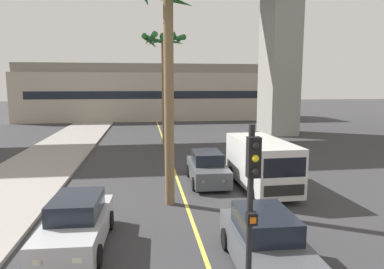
{
  "coord_description": "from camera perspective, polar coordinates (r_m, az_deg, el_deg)",
  "views": [
    {
      "loc": [
        -1.66,
        2.01,
        4.94
      ],
      "look_at": [
        0.0,
        14.0,
        3.19
      ],
      "focal_mm": 32.53,
      "sensor_mm": 36.0,
      "label": 1
    }
  ],
  "objects": [
    {
      "name": "lane_stripe_center",
      "position": [
        22.6,
        -3.48,
        -4.39
      ],
      "size": [
        0.14,
        56.0,
        0.01
      ],
      "primitive_type": "cube",
      "color": "#DBCC4C",
      "rests_on": "ground"
    },
    {
      "name": "pier_building_backdrop",
      "position": [
        50.01,
        -6.0,
        6.86
      ],
      "size": [
        36.85,
        8.04,
        7.65
      ],
      "color": "#BCB29E",
      "rests_on": "ground"
    },
    {
      "name": "car_queue_front",
      "position": [
        11.46,
        -18.4,
        -13.81
      ],
      "size": [
        1.95,
        4.16,
        1.56
      ],
      "color": "#B7BABF",
      "rests_on": "ground"
    },
    {
      "name": "car_queue_second",
      "position": [
        17.68,
        2.53,
        -5.57
      ],
      "size": [
        1.91,
        4.14,
        1.56
      ],
      "color": "#4C5156",
      "rests_on": "ground"
    },
    {
      "name": "car_queue_third",
      "position": [
        9.94,
        12.01,
        -17.08
      ],
      "size": [
        1.91,
        4.14,
        1.56
      ],
      "color": "#4C5156",
      "rests_on": "ground"
    },
    {
      "name": "delivery_van",
      "position": [
        16.72,
        11.29,
        -4.55
      ],
      "size": [
        2.27,
        5.3,
        2.36
      ],
      "color": "silver",
      "rests_on": "ground"
    },
    {
      "name": "traffic_light_median_near",
      "position": [
        6.85,
        9.69,
        -10.87
      ],
      "size": [
        0.24,
        0.37,
        4.2
      ],
      "color": "black",
      "rests_on": "ground"
    },
    {
      "name": "palm_tree_near_median",
      "position": [
        14.13,
        -3.89,
        17.85
      ],
      "size": [
        2.94,
        2.98,
        8.99
      ],
      "color": "brown",
      "rests_on": "ground"
    },
    {
      "name": "palm_tree_mid_median",
      "position": [
        27.14,
        -4.6,
        12.91
      ],
      "size": [
        3.42,
        3.45,
        8.79
      ],
      "color": "brown",
      "rests_on": "ground"
    }
  ]
}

